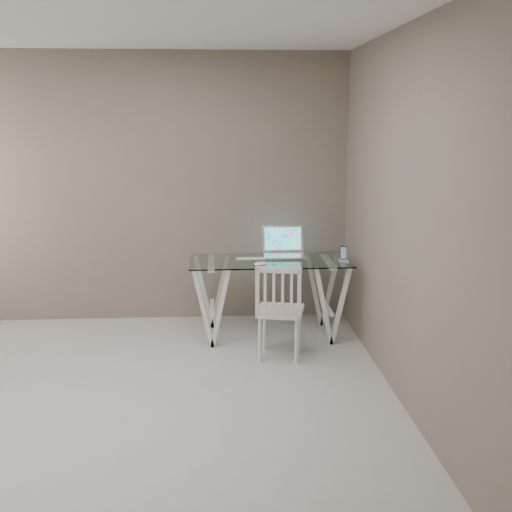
# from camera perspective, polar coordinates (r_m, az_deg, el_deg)

# --- Properties ---
(room) EXTENTS (4.50, 4.52, 2.71)m
(room) POSITION_cam_1_polar(r_m,az_deg,el_deg) (4.34, -13.25, 7.42)
(room) COLOR #AEACA7
(room) RESTS_ON ground
(desk) EXTENTS (1.50, 0.70, 0.75)m
(desk) POSITION_cam_1_polar(r_m,az_deg,el_deg) (6.11, 1.23, -3.67)
(desk) COLOR silver
(desk) RESTS_ON ground
(chair) EXTENTS (0.46, 0.46, 0.85)m
(chair) POSITION_cam_1_polar(r_m,az_deg,el_deg) (5.49, 2.10, -4.58)
(chair) COLOR silver
(chair) RESTS_ON ground
(laptop) EXTENTS (0.40, 0.36, 0.27)m
(laptop) POSITION_cam_1_polar(r_m,az_deg,el_deg) (6.22, 2.49, 0.66)
(laptop) COLOR silver
(laptop) RESTS_ON desk
(keyboard) EXTENTS (0.29, 0.12, 0.01)m
(keyboard) POSITION_cam_1_polar(r_m,az_deg,el_deg) (6.04, -0.47, -0.26)
(keyboard) COLOR silver
(keyboard) RESTS_ON desk
(mouse) EXTENTS (0.12, 0.07, 0.04)m
(mouse) POSITION_cam_1_polar(r_m,az_deg,el_deg) (5.77, 0.41, -0.70)
(mouse) COLOR white
(mouse) RESTS_ON desk
(phone_dock) EXTENTS (0.08, 0.08, 0.14)m
(phone_dock) POSITION_cam_1_polar(r_m,az_deg,el_deg) (6.01, 7.77, -0.10)
(phone_dock) COLOR white
(phone_dock) RESTS_ON desk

